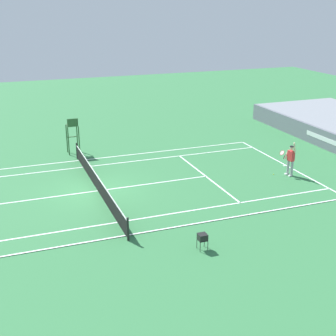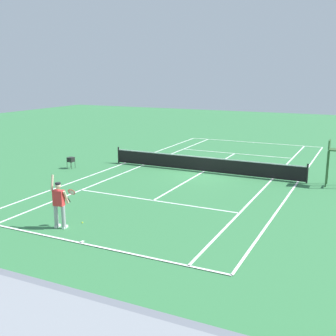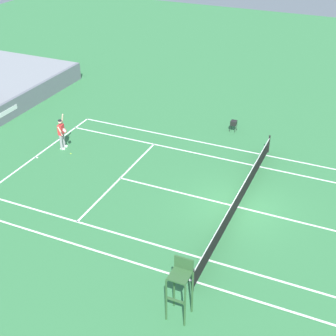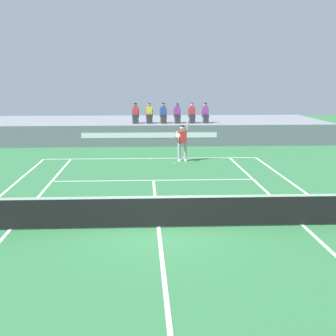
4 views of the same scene
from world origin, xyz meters
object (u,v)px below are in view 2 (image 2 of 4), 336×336
tennis_player (59,204)px  tennis_ball (82,223)px  umpire_chair (334,157)px  ball_hopper (71,159)px

tennis_player → tennis_ball: size_ratio=30.63×
umpire_chair → tennis_ball: bearing=50.9°
tennis_ball → ball_hopper: ball_hopper is taller
ball_hopper → umpire_chair: bearing=-170.0°
tennis_player → umpire_chair: 14.10m
umpire_chair → ball_hopper: bearing=10.0°
umpire_chair → tennis_player: bearing=51.6°
tennis_ball → tennis_player: bearing=62.2°
tennis_player → umpire_chair: bearing=-128.4°
tennis_player → ball_hopper: (6.18, -8.40, -0.42)m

